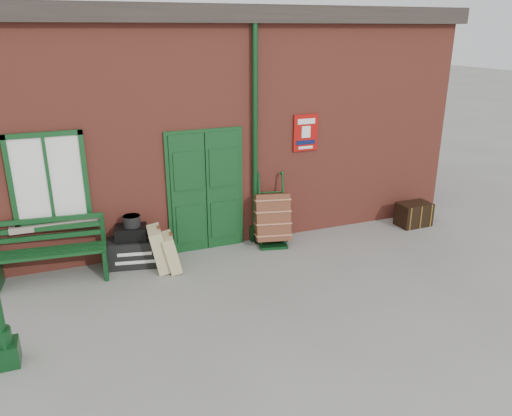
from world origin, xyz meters
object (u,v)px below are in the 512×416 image
bench (51,249)px  porter_trolley (272,218)px  houdini_trunk (136,251)px  dark_trunk (414,214)px

bench → porter_trolley: 3.92m
bench → porter_trolley: size_ratio=1.32×
houdini_trunk → porter_trolley: size_ratio=0.72×
porter_trolley → houdini_trunk: bearing=-167.8°
bench → houdini_trunk: (1.35, 0.07, -0.30)m
bench → dark_trunk: size_ratio=2.60×
bench → houdini_trunk: size_ratio=1.85×
bench → dark_trunk: bench is taller
bench → porter_trolley: (3.92, 0.04, -0.02)m
porter_trolley → dark_trunk: 3.16m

